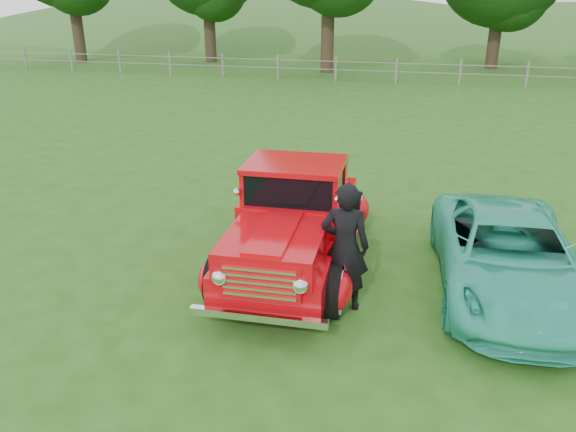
# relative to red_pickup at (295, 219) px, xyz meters

# --- Properties ---
(ground) EXTENTS (140.00, 140.00, 0.00)m
(ground) POSITION_rel_red_pickup_xyz_m (0.29, -1.74, -0.80)
(ground) COLOR #244C14
(ground) RESTS_ON ground
(distant_hills) EXTENTS (116.00, 60.00, 18.00)m
(distant_hills) POSITION_rel_red_pickup_xyz_m (-3.79, 57.72, -5.34)
(distant_hills) COLOR #2C6023
(distant_hills) RESTS_ON ground
(fence_line) EXTENTS (48.00, 0.12, 1.20)m
(fence_line) POSITION_rel_red_pickup_xyz_m (0.29, 20.26, -0.19)
(fence_line) COLOR slate
(fence_line) RESTS_ON ground
(red_pickup) EXTENTS (2.36, 5.04, 1.78)m
(red_pickup) POSITION_rel_red_pickup_xyz_m (0.00, 0.00, 0.00)
(red_pickup) COLOR black
(red_pickup) RESTS_ON ground
(teal_sedan) EXTENTS (2.30, 4.46, 1.21)m
(teal_sedan) POSITION_rel_red_pickup_xyz_m (3.30, -0.17, -0.19)
(teal_sedan) COLOR #2CB393
(teal_sedan) RESTS_ON ground
(man) EXTENTS (0.71, 0.49, 1.88)m
(man) POSITION_rel_red_pickup_xyz_m (0.99, -1.19, 0.15)
(man) COLOR black
(man) RESTS_ON ground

